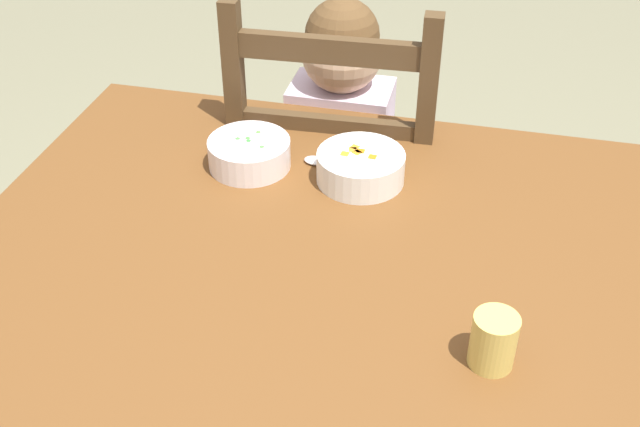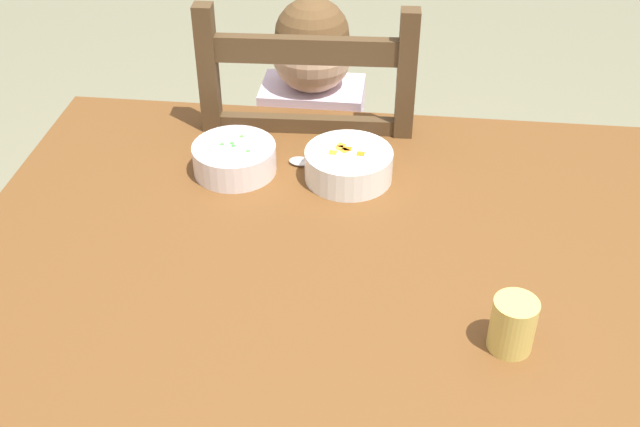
{
  "view_description": "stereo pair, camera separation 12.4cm",
  "coord_description": "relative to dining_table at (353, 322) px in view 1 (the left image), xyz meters",
  "views": [
    {
      "loc": [
        0.16,
        -0.91,
        1.55
      ],
      "look_at": [
        -0.07,
        0.08,
        0.81
      ],
      "focal_mm": 43.96,
      "sensor_mm": 36.0,
      "label": 1
    },
    {
      "loc": [
        0.04,
        -0.93,
        1.55
      ],
      "look_at": [
        -0.07,
        0.08,
        0.81
      ],
      "focal_mm": 43.96,
      "sensor_mm": 36.0,
      "label": 2
    }
  ],
  "objects": [
    {
      "name": "spoon",
      "position": [
        -0.12,
        0.3,
        0.1
      ],
      "size": [
        0.14,
        0.04,
        0.01
      ],
      "color": "silver",
      "rests_on": "dining_table"
    },
    {
      "name": "child_figure",
      "position": [
        -0.15,
        0.55,
        -0.02
      ],
      "size": [
        0.32,
        0.31,
        0.97
      ],
      "color": "silver",
      "rests_on": "ground"
    },
    {
      "name": "bowl_of_carrots",
      "position": [
        -0.04,
        0.26,
        0.13
      ],
      "size": [
        0.16,
        0.16,
        0.06
      ],
      "color": "white",
      "rests_on": "dining_table"
    },
    {
      "name": "drinking_cup",
      "position": [
        0.21,
        -0.13,
        0.14
      ],
      "size": [
        0.06,
        0.06,
        0.08
      ],
      "primitive_type": "cylinder",
      "color": "#DAC25D",
      "rests_on": "dining_table"
    },
    {
      "name": "bowl_of_peas",
      "position": [
        -0.25,
        0.26,
        0.13
      ],
      "size": [
        0.15,
        0.15,
        0.06
      ],
      "color": "white",
      "rests_on": "dining_table"
    },
    {
      "name": "dining_chair",
      "position": [
        -0.15,
        0.56,
        -0.18
      ],
      "size": [
        0.44,
        0.44,
        1.02
      ],
      "color": "#4C371F",
      "rests_on": "ground"
    },
    {
      "name": "dining_table",
      "position": [
        0.0,
        0.0,
        0.0
      ],
      "size": [
        1.31,
        1.03,
        0.76
      ],
      "color": "brown",
      "rests_on": "ground"
    }
  ]
}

